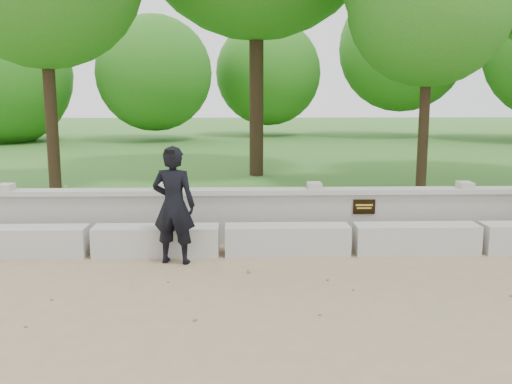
# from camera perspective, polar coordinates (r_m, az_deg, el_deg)

# --- Properties ---
(ground) EXTENTS (80.00, 80.00, 0.00)m
(ground) POSITION_cam_1_polar(r_m,az_deg,el_deg) (7.23, 12.46, -10.15)
(ground) COLOR #957A5B
(ground) RESTS_ON ground
(lawn) EXTENTS (40.00, 22.00, 0.25)m
(lawn) POSITION_cam_1_polar(r_m,az_deg,el_deg) (20.78, 3.08, 3.43)
(lawn) COLOR #3B6F21
(lawn) RESTS_ON ground
(concrete_bench) EXTENTS (11.90, 0.45, 0.45)m
(concrete_bench) POSITION_cam_1_polar(r_m,az_deg,el_deg) (8.93, 9.56, -4.67)
(concrete_bench) COLOR #B7B4AD
(concrete_bench) RESTS_ON ground
(parapet_wall) EXTENTS (12.50, 0.35, 0.90)m
(parapet_wall) POSITION_cam_1_polar(r_m,az_deg,el_deg) (9.55, 8.79, -2.23)
(parapet_wall) COLOR #ACAAA2
(parapet_wall) RESTS_ON ground
(man_main) EXTENTS (0.69, 0.63, 1.72)m
(man_main) POSITION_cam_1_polar(r_m,az_deg,el_deg) (8.27, -8.23, -1.31)
(man_main) COLOR black
(man_main) RESTS_ON ground
(shrub_a) EXTENTS (0.37, 0.40, 0.62)m
(shrub_a) POSITION_cam_1_polar(r_m,az_deg,el_deg) (10.49, -18.17, -0.99)
(shrub_a) COLOR #3B9131
(shrub_a) RESTS_ON lawn
(shrub_b) EXTENTS (0.37, 0.37, 0.52)m
(shrub_b) POSITION_cam_1_polar(r_m,az_deg,el_deg) (11.33, 19.93, -0.56)
(shrub_b) COLOR #3B9131
(shrub_b) RESTS_ON lawn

